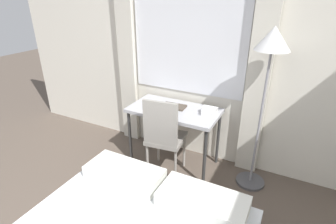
% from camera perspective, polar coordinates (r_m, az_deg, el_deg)
% --- Properties ---
extents(wall_back_with_window, '(5.70, 0.13, 2.70)m').
position_cam_1_polar(wall_back_with_window, '(3.11, 7.69, 12.81)').
color(wall_back_with_window, silver).
rests_on(wall_back_with_window, ground_plane).
extents(desk, '(1.05, 0.56, 0.74)m').
position_cam_1_polar(desk, '(3.08, 1.37, -0.50)').
color(desk, '#B2B2B7').
rests_on(desk, ground_plane).
extents(desk_chair, '(0.45, 0.45, 0.98)m').
position_cam_1_polar(desk_chair, '(2.91, -0.90, -4.87)').
color(desk_chair, gray).
rests_on(desk_chair, ground_plane).
extents(standing_lamp, '(0.32, 0.32, 1.72)m').
position_cam_1_polar(standing_lamp, '(2.62, 21.26, 10.24)').
color(standing_lamp, '#4C4C51').
rests_on(standing_lamp, ground_plane).
extents(telephone, '(0.16, 0.17, 0.09)m').
position_cam_1_polar(telephone, '(2.94, 9.06, 0.24)').
color(telephone, white).
rests_on(telephone, desk).
extents(book, '(0.28, 0.17, 0.02)m').
position_cam_1_polar(book, '(3.09, 1.29, 1.28)').
color(book, '#4C4238').
rests_on(book, desk).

